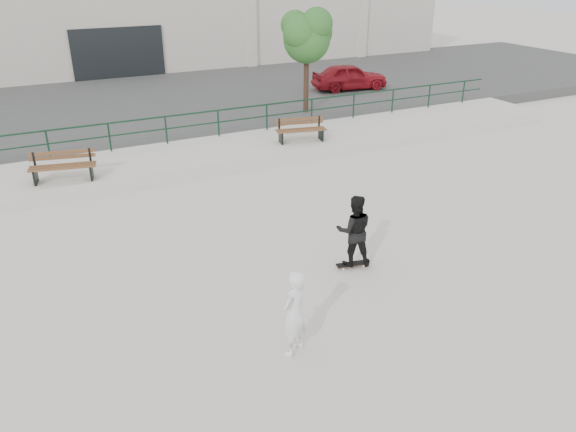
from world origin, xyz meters
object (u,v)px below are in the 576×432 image
red_car (350,76)px  seated_skater (294,313)px  standing_skater (354,231)px  bench_right (301,130)px  bench_left (63,166)px  tree (307,34)px  skateboard (352,264)px

red_car → seated_skater: 20.61m
standing_skater → seated_skater: (-2.67, -2.18, -0.11)m
bench_right → seated_skater: seated_skater is taller
bench_right → seated_skater: size_ratio=1.11×
bench_left → standing_skater: (5.50, -7.67, 0.03)m
tree → skateboard: bearing=-113.2°
bench_right → red_car: bearing=58.7°
tree → bench_right: bearing=-121.0°
bench_left → skateboard: bearing=-42.4°
red_car → skateboard: 17.35m
bench_left → tree: tree is taller
red_car → seated_skater: size_ratio=2.21×
bench_left → tree: 11.64m
red_car → seated_skater: bearing=154.6°
bench_right → tree: tree is taller
bench_left → bench_right: size_ratio=1.05×
bench_left → red_car: red_car is taller
red_car → skateboard: size_ratio=4.73×
tree → seated_skater: 16.16m
bench_right → standing_skater: bearing=-97.3°
bench_left → bench_right: bearing=14.2°
standing_skater → seated_skater: standing_skater is taller
bench_left → standing_skater: standing_skater is taller
bench_left → tree: bearing=33.0°
bench_right → standing_skater: standing_skater is taller
red_car → bench_left: bearing=125.3°
bench_left → bench_right: 8.30m
bench_left → skateboard: bench_left is taller
bench_right → skateboard: bench_right is taller
tree → skateboard: 13.29m
bench_right → red_car: 9.24m
bench_right → skateboard: 8.50m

